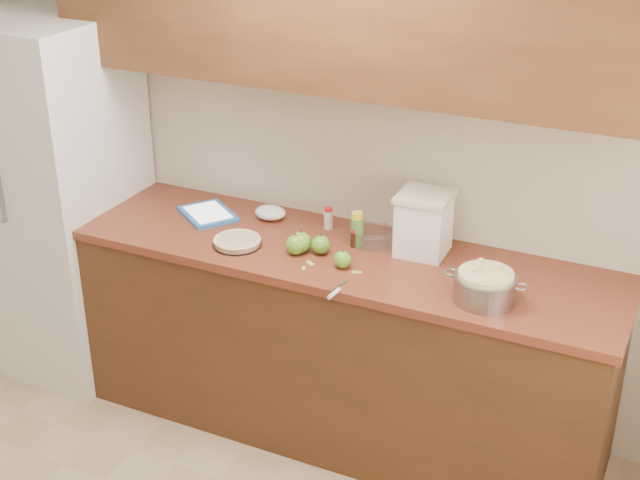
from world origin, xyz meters
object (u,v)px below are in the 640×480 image
at_px(colander, 485,287).
at_px(pie, 237,242).
at_px(flour_canister, 424,223).
at_px(tablet, 208,214).

bearing_deg(colander, pie, 179.46).
xyz_separation_m(pie, colander, (1.11, -0.01, 0.04)).
height_order(pie, colander, colander).
relative_size(pie, flour_canister, 0.80).
bearing_deg(pie, colander, -0.54).
height_order(flour_canister, tablet, flour_canister).
bearing_deg(flour_canister, tablet, -176.33).
distance_m(pie, tablet, 0.36).
height_order(colander, tablet, colander).
bearing_deg(flour_canister, colander, -39.54).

